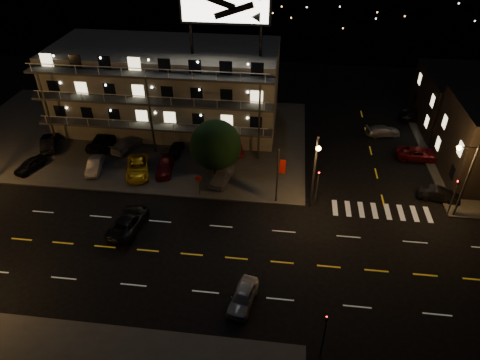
# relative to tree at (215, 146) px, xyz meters

# --- Properties ---
(ground) EXTENTS (140.00, 140.00, 0.00)m
(ground) POSITION_rel_tree_xyz_m (1.70, -11.57, -4.32)
(ground) COLOR black
(ground) RESTS_ON ground
(curb_nw) EXTENTS (44.00, 24.00, 0.15)m
(curb_nw) POSITION_rel_tree_xyz_m (-12.30, 8.43, -4.25)
(curb_nw) COLOR #363634
(curb_nw) RESTS_ON ground
(motel) EXTENTS (28.00, 13.80, 18.10)m
(motel) POSITION_rel_tree_xyz_m (-8.24, 12.31, 1.02)
(motel) COLOR gray
(motel) RESTS_ON ground
(side_bldg_back) EXTENTS (14.06, 12.00, 7.00)m
(side_bldg_back) POSITION_rel_tree_xyz_m (31.69, 16.43, -0.82)
(side_bldg_back) COLOR black
(side_bldg_back) RESTS_ON ground
(streetlight_nc) EXTENTS (0.44, 1.92, 8.00)m
(streetlight_nc) POSITION_rel_tree_xyz_m (10.20, -3.63, 0.64)
(streetlight_nc) COLOR #2D2D30
(streetlight_nc) RESTS_ON ground
(streetlight_ne) EXTENTS (1.92, 0.44, 8.00)m
(streetlight_ne) POSITION_rel_tree_xyz_m (23.84, -3.27, 0.64)
(streetlight_ne) COLOR #2D2D30
(streetlight_ne) RESTS_ON ground
(signal_nw) EXTENTS (0.20, 0.27, 4.60)m
(signal_nw) POSITION_rel_tree_xyz_m (10.70, -3.07, -1.75)
(signal_nw) COLOR #2D2D30
(signal_nw) RESTS_ON ground
(signal_sw) EXTENTS (0.20, 0.27, 4.60)m
(signal_sw) POSITION_rel_tree_xyz_m (10.70, -20.07, -1.75)
(signal_sw) COLOR #2D2D30
(signal_sw) RESTS_ON ground
(signal_ne) EXTENTS (0.27, 0.20, 4.60)m
(signal_ne) POSITION_rel_tree_xyz_m (23.70, -3.07, -1.75)
(signal_ne) COLOR #2D2D30
(signal_ne) RESTS_ON ground
(banner_north) EXTENTS (0.83, 0.16, 6.40)m
(banner_north) POSITION_rel_tree_xyz_m (6.79, -3.17, -0.89)
(banner_north) COLOR #2D2D30
(banner_north) RESTS_ON ground
(stop_sign) EXTENTS (0.91, 0.11, 2.61)m
(stop_sign) POSITION_rel_tree_xyz_m (-1.30, -3.00, -2.61)
(stop_sign) COLOR #2D2D30
(stop_sign) RESTS_ON ground
(tree) EXTENTS (5.58, 5.37, 7.02)m
(tree) POSITION_rel_tree_xyz_m (0.00, 0.00, 0.00)
(tree) COLOR black
(tree) RESTS_ON curb_nw
(lot_car_0) EXTENTS (2.66, 4.07, 1.29)m
(lot_car_0) POSITION_rel_tree_xyz_m (-21.23, -0.73, -3.53)
(lot_car_0) COLOR black
(lot_car_0) RESTS_ON curb_nw
(lot_car_1) EXTENTS (2.04, 4.15, 1.31)m
(lot_car_1) POSITION_rel_tree_xyz_m (-13.89, 0.02, -3.52)
(lot_car_1) COLOR gray
(lot_car_1) RESTS_ON curb_nw
(lot_car_2) EXTENTS (3.80, 5.69, 1.45)m
(lot_car_2) POSITION_rel_tree_xyz_m (-8.88, 0.07, -3.45)
(lot_car_2) COLOR yellow
(lot_car_2) RESTS_ON curb_nw
(lot_car_3) EXTENTS (2.21, 4.39, 1.22)m
(lot_car_3) POSITION_rel_tree_xyz_m (-5.99, 0.74, -3.56)
(lot_car_3) COLOR #610D13
(lot_car_3) RESTS_ON curb_nw
(lot_car_4) EXTENTS (2.57, 4.55, 1.46)m
(lot_car_4) POSITION_rel_tree_xyz_m (0.67, -0.40, -3.44)
(lot_car_4) COLOR gray
(lot_car_4) RESTS_ON curb_nw
(lot_car_5) EXTENTS (3.29, 4.91, 1.53)m
(lot_car_5) POSITION_rel_tree_xyz_m (-21.36, 4.03, -3.41)
(lot_car_5) COLOR black
(lot_car_5) RESTS_ON curb_nw
(lot_car_6) EXTENTS (2.57, 5.48, 1.52)m
(lot_car_6) POSITION_rel_tree_xyz_m (-15.04, 5.39, -3.41)
(lot_car_6) COLOR black
(lot_car_6) RESTS_ON curb_nw
(lot_car_7) EXTENTS (3.45, 5.38, 1.45)m
(lot_car_7) POSITION_rel_tree_xyz_m (-11.79, 5.10, -3.45)
(lot_car_7) COLOR gray
(lot_car_7) RESTS_ON curb_nw
(lot_car_8) EXTENTS (1.47, 3.64, 1.24)m
(lot_car_8) POSITION_rel_tree_xyz_m (-5.74, 4.67, -3.55)
(lot_car_8) COLOR black
(lot_car_8) RESTS_ON curb_nw
(lot_car_9) EXTENTS (2.61, 4.31, 1.34)m
(lot_car_9) POSITION_rel_tree_xyz_m (1.26, 5.93, -3.50)
(lot_car_9) COLOR #610D13
(lot_car_9) RESTS_ON curb_nw
(side_car_0) EXTENTS (4.27, 2.15, 1.34)m
(side_car_0) POSITION_rel_tree_xyz_m (23.35, -0.71, -3.65)
(side_car_0) COLOR black
(side_car_0) RESTS_ON ground
(side_car_1) EXTENTS (5.13, 2.44, 1.41)m
(side_car_1) POSITION_rel_tree_xyz_m (22.94, 7.19, -3.61)
(side_car_1) COLOR #610D13
(side_car_1) RESTS_ON ground
(side_car_2) EXTENTS (4.67, 2.65, 1.27)m
(side_car_2) POSITION_rel_tree_xyz_m (19.70, 12.56, -3.68)
(side_car_2) COLOR gray
(side_car_2) RESTS_ON ground
(side_car_3) EXTENTS (4.46, 1.82, 1.51)m
(side_car_3) POSITION_rel_tree_xyz_m (24.70, 17.16, -3.56)
(side_car_3) COLOR black
(side_car_3) RESTS_ON ground
(road_car_east) EXTENTS (2.45, 4.35, 1.40)m
(road_car_east) POSITION_rel_tree_xyz_m (4.83, -16.24, -3.62)
(road_car_east) COLOR gray
(road_car_east) RESTS_ON ground
(road_car_west) EXTENTS (3.05, 5.67, 1.51)m
(road_car_west) POSITION_rel_tree_xyz_m (-6.93, -8.82, -3.57)
(road_car_west) COLOR black
(road_car_west) RESTS_ON ground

